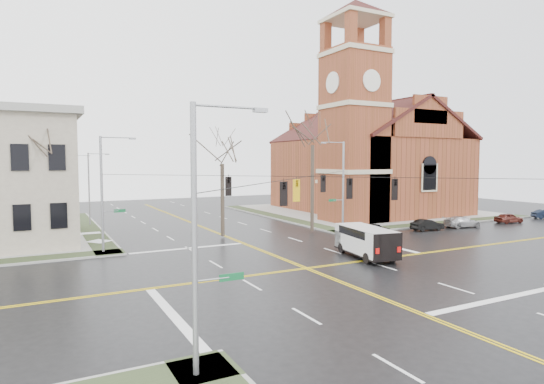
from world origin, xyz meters
name	(u,v)px	position (x,y,z in m)	size (l,w,h in m)	color
ground	(306,268)	(0.00, 0.00, 0.00)	(120.00, 120.00, 0.00)	black
sidewalks	(306,267)	(0.00, 0.00, 0.08)	(80.00, 80.00, 0.17)	gray
road_markings	(306,268)	(0.00, 0.00, 0.01)	(100.00, 100.00, 0.01)	gold
church	(363,152)	(24.76, 24.78, 8.43)	(24.28, 27.48, 27.50)	brown
signal_pole_ne	(342,183)	(11.32, 11.50, 4.95)	(2.75, 0.22, 9.00)	gray
signal_pole_nw	(104,190)	(-11.32, 11.50, 4.95)	(2.75, 0.22, 9.00)	gray
signal_pole_sw	(200,231)	(-11.32, -11.50, 4.95)	(2.75, 0.22, 9.00)	gray
span_wires	(307,177)	(0.00, 0.00, 6.20)	(23.02, 23.02, 0.03)	black
traffic_signals	(312,188)	(0.00, -0.67, 5.45)	(8.21, 8.26, 1.30)	black
streetlight_north_a	(90,186)	(-10.65, 28.00, 4.47)	(2.30, 0.20, 8.00)	gray
streetlight_north_b	(76,179)	(-10.65, 48.00, 4.47)	(2.30, 0.20, 8.00)	gray
cargo_van	(364,239)	(5.83, 1.14, 1.33)	(3.19, 6.21, 2.26)	white
parked_car_a	(374,229)	(12.87, 8.28, 0.62)	(1.46, 3.64, 1.24)	black
parked_car_b	(427,225)	(19.91, 8.29, 0.59)	(1.24, 3.56, 1.17)	black
parked_car_c	(462,222)	(24.93, 8.11, 0.61)	(1.71, 4.21, 1.22)	#9F9FA1
parked_car_d	(509,218)	(32.64, 8.00, 0.59)	(1.39, 3.46, 1.18)	#511D17
tree_nw_far	(51,149)	(-14.88, 13.84, 8.16)	(4.00, 4.00, 11.27)	#342C21
tree_nw_near	(222,159)	(-0.52, 14.07, 7.40)	(4.00, 4.00, 10.20)	#342C21
tree_ne	(313,139)	(8.75, 12.97, 9.38)	(4.00, 4.00, 12.99)	#342C21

